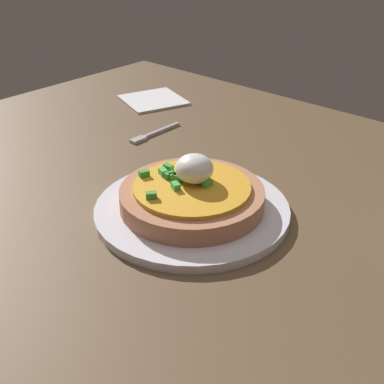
{
  "coord_description": "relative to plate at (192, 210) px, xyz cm",
  "views": [
    {
      "loc": [
        39.51,
        -43.63,
        36.52
      ],
      "look_at": [
        3.31,
        -3.18,
        5.65
      ],
      "focal_mm": 47.27,
      "sensor_mm": 36.0,
      "label": 1
    }
  ],
  "objects": [
    {
      "name": "pizza",
      "position": [
        -0.06,
        0.07,
        2.25
      ],
      "size": [
        18.05,
        18.05,
        6.5
      ],
      "color": "tan",
      "rests_on": "plate"
    },
    {
      "name": "dining_table",
      "position": [
        -3.31,
        3.18,
        -1.83
      ],
      "size": [
        108.05,
        85.64,
        2.53
      ],
      "primitive_type": "cube",
      "color": "brown",
      "rests_on": "ground"
    },
    {
      "name": "fork",
      "position": [
        -21.68,
        13.96,
        -0.31
      ],
      "size": [
        1.42,
        11.01,
        0.5
      ],
      "rotation": [
        0.0,
        0.0,
        -1.58
      ],
      "color": "#B7B7BC",
      "rests_on": "dining_table"
    },
    {
      "name": "napkin",
      "position": [
        -34.01,
        26.35,
        -0.36
      ],
      "size": [
        14.32,
        14.32,
        0.4
      ],
      "primitive_type": "cube",
      "rotation": [
        0.0,
        0.0,
        -0.35
      ],
      "color": "silver",
      "rests_on": "dining_table"
    },
    {
      "name": "plate",
      "position": [
        0.0,
        0.0,
        0.0
      ],
      "size": [
        24.52,
        24.52,
        1.12
      ],
      "primitive_type": "cylinder",
      "color": "white",
      "rests_on": "dining_table"
    }
  ]
}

